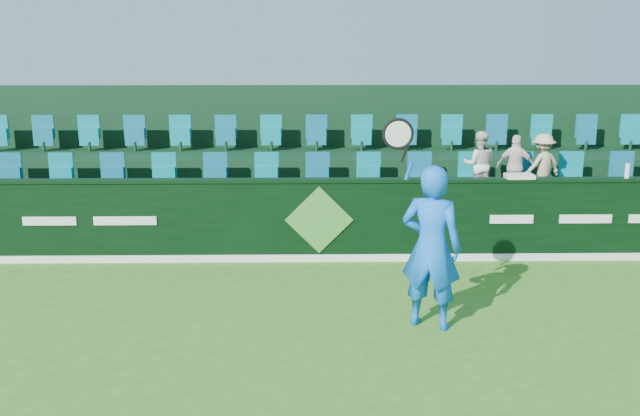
{
  "coord_description": "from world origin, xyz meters",
  "views": [
    {
      "loc": [
        -0.17,
        -7.18,
        3.47
      ],
      "look_at": [
        -0.0,
        2.8,
        1.15
      ],
      "focal_mm": 40.0,
      "sensor_mm": 36.0,
      "label": 1
    }
  ],
  "objects_px": {
    "towel": "(519,176)",
    "drinks_bottle": "(627,171)",
    "spectator_middle": "(516,166)",
    "spectator_left": "(479,165)",
    "tennis_player": "(431,246)",
    "spectator_right": "(542,166)"
  },
  "relations": [
    {
      "from": "spectator_right",
      "to": "towel",
      "type": "height_order",
      "value": "spectator_right"
    },
    {
      "from": "spectator_left",
      "to": "towel",
      "type": "bearing_deg",
      "value": 117.47
    },
    {
      "from": "spectator_left",
      "to": "spectator_right",
      "type": "height_order",
      "value": "spectator_left"
    },
    {
      "from": "spectator_left",
      "to": "spectator_right",
      "type": "bearing_deg",
      "value": -171.53
    },
    {
      "from": "spectator_middle",
      "to": "towel",
      "type": "height_order",
      "value": "spectator_middle"
    },
    {
      "from": "tennis_player",
      "to": "drinks_bottle",
      "type": "bearing_deg",
      "value": 37.79
    },
    {
      "from": "tennis_player",
      "to": "spectator_left",
      "type": "relative_size",
      "value": 2.28
    },
    {
      "from": "towel",
      "to": "drinks_bottle",
      "type": "height_order",
      "value": "drinks_bottle"
    },
    {
      "from": "tennis_player",
      "to": "towel",
      "type": "distance_m",
      "value": 3.4
    },
    {
      "from": "tennis_player",
      "to": "spectator_middle",
      "type": "relative_size",
      "value": 2.41
    },
    {
      "from": "spectator_left",
      "to": "drinks_bottle",
      "type": "relative_size",
      "value": 4.97
    },
    {
      "from": "tennis_player",
      "to": "spectator_left",
      "type": "distance_m",
      "value": 4.22
    },
    {
      "from": "towel",
      "to": "drinks_bottle",
      "type": "distance_m",
      "value": 1.74
    },
    {
      "from": "spectator_middle",
      "to": "towel",
      "type": "relative_size",
      "value": 2.5
    },
    {
      "from": "spectator_left",
      "to": "spectator_right",
      "type": "relative_size",
      "value": 1.04
    },
    {
      "from": "tennis_player",
      "to": "spectator_right",
      "type": "bearing_deg",
      "value": 56.3
    },
    {
      "from": "drinks_bottle",
      "to": "spectator_middle",
      "type": "bearing_deg",
      "value": 142.78
    },
    {
      "from": "spectator_middle",
      "to": "towel",
      "type": "xyz_separation_m",
      "value": [
        -0.26,
        -1.12,
        0.03
      ]
    },
    {
      "from": "spectator_right",
      "to": "tennis_player",
      "type": "bearing_deg",
      "value": 33.52
    },
    {
      "from": "spectator_right",
      "to": "spectator_middle",
      "type": "bearing_deg",
      "value": -22.78
    },
    {
      "from": "tennis_player",
      "to": "spectator_middle",
      "type": "distance_m",
      "value": 4.49
    },
    {
      "from": "tennis_player",
      "to": "drinks_bottle",
      "type": "distance_m",
      "value": 4.6
    }
  ]
}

